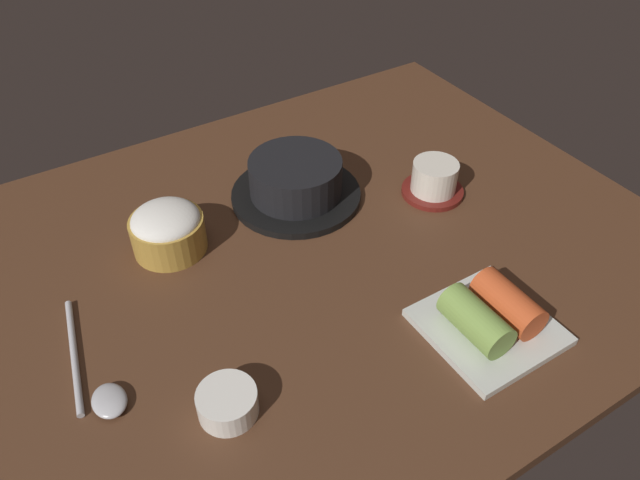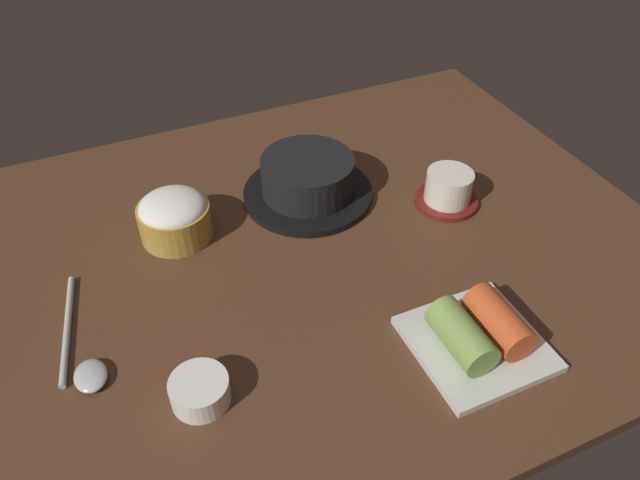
{
  "view_description": "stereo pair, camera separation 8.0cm",
  "coord_description": "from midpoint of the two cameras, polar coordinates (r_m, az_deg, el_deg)",
  "views": [
    {
      "loc": [
        -29.5,
        -52.67,
        57.78
      ],
      "look_at": [
        2.0,
        -2.0,
        5.0
      ],
      "focal_mm": 34.11,
      "sensor_mm": 36.0,
      "label": 1
    },
    {
      "loc": [
        -22.48,
        -56.41,
        57.78
      ],
      "look_at": [
        2.0,
        -2.0,
        5.0
      ],
      "focal_mm": 34.11,
      "sensor_mm": 36.0,
      "label": 2
    }
  ],
  "objects": [
    {
      "name": "rice_bowl",
      "position": [
        0.84,
        -16.78,
        0.89
      ],
      "size": [
        9.89,
        9.89,
        6.67
      ],
      "color": "#B78C38",
      "rests_on": "dining_table"
    },
    {
      "name": "spoon",
      "position": [
        0.73,
        -23.26,
        -12.5
      ],
      "size": [
        5.27,
        19.14,
        1.35
      ],
      "color": "#B7B7BC",
      "rests_on": "dining_table"
    },
    {
      "name": "side_bowl_near",
      "position": [
        0.66,
        -12.23,
        -14.84
      ],
      "size": [
        6.39,
        6.39,
        3.02
      ],
      "color": "white",
      "rests_on": "dining_table"
    },
    {
      "name": "stone_pot",
      "position": [
        0.9,
        -4.84,
        5.44
      ],
      "size": [
        19.35,
        19.35,
        6.61
      ],
      "color": "black",
      "rests_on": "dining_table"
    },
    {
      "name": "dining_table",
      "position": [
        0.83,
        -4.65,
        -1.9
      ],
      "size": [
        100.0,
        76.0,
        2.0
      ],
      "primitive_type": "cube",
      "color": "#4C2D1C",
      "rests_on": "ground"
    },
    {
      "name": "kimchi_plate",
      "position": [
        0.73,
        12.69,
        -7.27
      ],
      "size": [
        14.36,
        14.36,
        5.32
      ],
      "color": "silver",
      "rests_on": "dining_table"
    },
    {
      "name": "tea_cup_with_saucer",
      "position": [
        0.92,
        8.22,
        5.53
      ],
      "size": [
        9.33,
        9.33,
        5.4
      ],
      "color": "maroon",
      "rests_on": "dining_table"
    }
  ]
}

